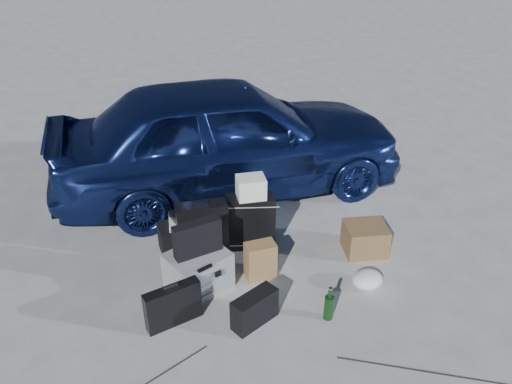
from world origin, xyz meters
TOP-DOWN VIEW (x-y plane):
  - ground at (0.00, 0.00)m, footprint 60.00×60.00m
  - car at (0.43, 2.14)m, footprint 4.28×2.10m
  - pelican_case at (-0.49, 0.49)m, footprint 0.62×0.56m
  - laptop_bag at (-0.48, 0.50)m, footprint 0.44×0.15m
  - briefcase at (-0.82, 0.14)m, footprint 0.49×0.18m
  - suitcase_left at (-0.32, 0.88)m, footprint 0.51×0.25m
  - suitcase_right at (0.19, 0.89)m, footprint 0.53×0.34m
  - white_carton at (0.20, 0.89)m, footprint 0.31×0.27m
  - duffel_bag at (-0.39, 1.13)m, footprint 0.61×0.28m
  - flat_box_white at (-0.40, 1.11)m, footprint 0.42×0.35m
  - flat_box_black at (-0.40, 1.13)m, footprint 0.33×0.25m
  - kraft_bag at (0.09, 0.41)m, footprint 0.29×0.19m
  - cardboard_box at (1.23, 0.36)m, footprint 0.49×0.46m
  - plastic_bag at (0.94, -0.12)m, footprint 0.30×0.26m
  - messenger_bag at (-0.20, -0.13)m, footprint 0.44×0.29m
  - green_bottle at (0.40, -0.33)m, footprint 0.09×0.09m

SIDE VIEW (x-z plane):
  - ground at x=0.00m, z-range 0.00..0.00m
  - plastic_bag at x=0.94m, z-range 0.00..0.16m
  - messenger_bag at x=-0.20m, z-range 0.00..0.29m
  - duffel_bag at x=-0.39m, z-range 0.00..0.30m
  - cardboard_box at x=1.23m, z-range 0.00..0.30m
  - green_bottle at x=0.40m, z-range 0.00..0.32m
  - kraft_bag at x=0.09m, z-range 0.00..0.37m
  - briefcase at x=-0.82m, z-range 0.00..0.37m
  - pelican_case at x=-0.49m, z-range 0.00..0.38m
  - suitcase_right at x=0.19m, z-range 0.00..0.59m
  - suitcase_left at x=-0.32m, z-range 0.00..0.64m
  - flat_box_white at x=-0.40m, z-range 0.30..0.37m
  - flat_box_black at x=-0.40m, z-range 0.37..0.43m
  - laptop_bag at x=-0.48m, z-range 0.38..0.70m
  - car at x=0.43m, z-range 0.00..1.40m
  - white_carton at x=0.20m, z-range 0.59..0.81m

